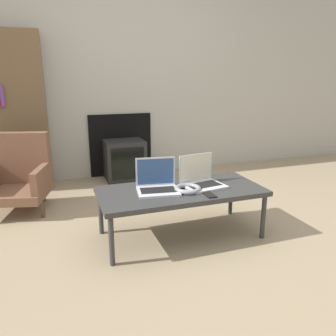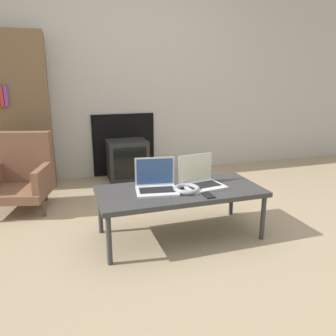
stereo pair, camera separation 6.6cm
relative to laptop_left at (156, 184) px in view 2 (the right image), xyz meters
name	(u,v)px [view 2 (the right image)]	position (x,y,z in m)	size (l,w,h in m)	color
ground_plane	(187,244)	(0.18, -0.19, -0.44)	(14.00, 14.00, 0.00)	#998466
wall_back	(128,71)	(0.18, 1.85, 0.85)	(7.00, 0.08, 2.60)	#ADA89E
table	(180,193)	(0.18, -0.03, -0.08)	(1.25, 0.57, 0.39)	#333333
laptop_left	(156,184)	(0.00, 0.00, 0.00)	(0.34, 0.29, 0.24)	silver
laptop_right	(200,179)	(0.36, 0.00, 0.00)	(0.34, 0.29, 0.24)	silver
headphones	(187,189)	(0.21, -0.10, -0.03)	(0.20, 0.20, 0.04)	gray
phone	(208,195)	(0.32, -0.23, -0.05)	(0.06, 0.12, 0.01)	black
tv	(127,159)	(0.09, 1.61, -0.20)	(0.47, 0.39, 0.48)	black
armchair	(21,174)	(-1.04, 0.99, -0.11)	(0.64, 0.64, 0.71)	brown
bookshelf	(15,113)	(-1.11, 1.65, 0.40)	(0.71, 0.32, 1.68)	brown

